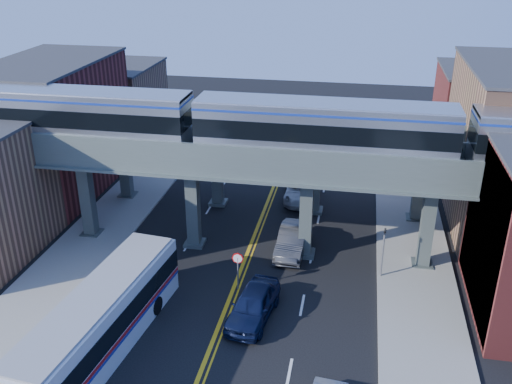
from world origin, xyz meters
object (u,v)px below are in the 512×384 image
car_lane_a (253,305)px  car_lane_c (301,190)px  car_lane_b (292,240)px  transit_train (324,128)px  transit_bus (100,322)px  stop_sign (238,265)px  car_lane_d (298,166)px  traffic_signal (383,247)px

car_lane_a → car_lane_c: bearing=94.5°
car_lane_b → transit_train: bearing=-8.1°
transit_bus → car_lane_c: 22.83m
transit_train → car_lane_a: transit_train is taller
stop_sign → car_lane_c: bearing=80.4°
car_lane_d → traffic_signal: bearing=-70.8°
car_lane_c → car_lane_d: car_lane_d is taller
car_lane_c → car_lane_d: size_ratio=1.01×
transit_train → transit_bus: bearing=-131.4°
car_lane_a → car_lane_d: (0.00, 22.38, -0.09)m
traffic_signal → car_lane_b: 6.70m
car_lane_b → car_lane_d: size_ratio=0.95×
transit_train → car_lane_c: bearing=103.5°
transit_train → stop_sign: bearing=-132.7°
traffic_signal → car_lane_a: size_ratio=0.76×
car_lane_c → car_lane_a: bearing=-95.8°
car_lane_b → car_lane_c: size_ratio=0.94×
car_lane_d → transit_bus: bearing=-110.5°
car_lane_b → car_lane_d: car_lane_b is taller
transit_train → car_lane_a: (-3.11, -7.76, -8.49)m
traffic_signal → transit_bus: traffic_signal is taller
transit_bus → car_lane_b: transit_bus is taller
stop_sign → car_lane_b: bearing=62.4°
car_lane_b → transit_bus: bearing=-123.6°
transit_bus → car_lane_a: size_ratio=2.54×
stop_sign → car_lane_d: (1.50, 19.62, -0.93)m
traffic_signal → car_lane_a: 9.48m
transit_bus → stop_sign: bearing=-34.2°
transit_bus → car_lane_d: transit_bus is taller
car_lane_a → car_lane_c: (0.89, 16.97, -0.12)m
car_lane_d → car_lane_b: bearing=-89.7°
transit_train → transit_bus: (-10.60, -12.00, -7.63)m
transit_train → car_lane_d: bearing=102.0°
traffic_signal → car_lane_b: bearing=159.2°
transit_train → car_lane_b: 8.72m
car_lane_c → stop_sign: bearing=-102.3°
traffic_signal → transit_bus: bearing=-146.1°
car_lane_b → traffic_signal: bearing=-18.9°
transit_bus → car_lane_a: (7.48, 4.24, -0.86)m
car_lane_a → stop_sign: bearing=126.0°
transit_bus → car_lane_d: bearing=-9.3°
transit_bus → car_lane_b: 15.14m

